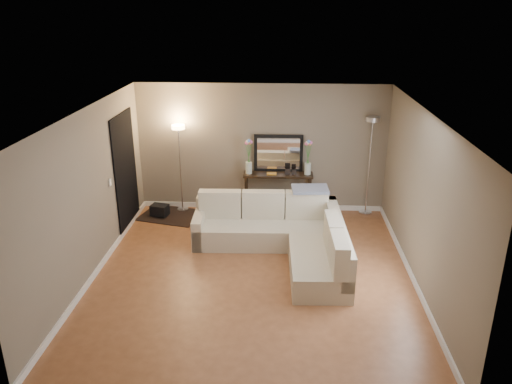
# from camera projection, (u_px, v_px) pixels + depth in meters

# --- Properties ---
(floor) EXTENTS (5.00, 5.50, 0.01)m
(floor) POSITION_uv_depth(u_px,v_px,m) (253.00, 275.00, 7.93)
(floor) COLOR #9C5F38
(floor) RESTS_ON ground
(ceiling) EXTENTS (5.00, 5.50, 0.01)m
(ceiling) POSITION_uv_depth(u_px,v_px,m) (253.00, 112.00, 7.01)
(ceiling) COLOR white
(ceiling) RESTS_ON ground
(wall_back) EXTENTS (5.00, 0.02, 2.60)m
(wall_back) POSITION_uv_depth(u_px,v_px,m) (262.00, 148.00, 10.05)
(wall_back) COLOR gray
(wall_back) RESTS_ON ground
(wall_front) EXTENTS (5.00, 0.02, 2.60)m
(wall_front) POSITION_uv_depth(u_px,v_px,m) (235.00, 301.00, 4.90)
(wall_front) COLOR gray
(wall_front) RESTS_ON ground
(wall_left) EXTENTS (0.02, 5.50, 2.60)m
(wall_left) POSITION_uv_depth(u_px,v_px,m) (89.00, 195.00, 7.61)
(wall_left) COLOR gray
(wall_left) RESTS_ON ground
(wall_right) EXTENTS (0.02, 5.50, 2.60)m
(wall_right) POSITION_uv_depth(u_px,v_px,m) (423.00, 202.00, 7.34)
(wall_right) COLOR gray
(wall_right) RESTS_ON ground
(baseboard_back) EXTENTS (5.00, 0.03, 0.10)m
(baseboard_back) POSITION_uv_depth(u_px,v_px,m) (261.00, 206.00, 10.47)
(baseboard_back) COLOR white
(baseboard_back) RESTS_ON ground
(baseboard_left) EXTENTS (0.03, 5.50, 0.10)m
(baseboard_left) POSITION_uv_depth(u_px,v_px,m) (100.00, 267.00, 8.05)
(baseboard_left) COLOR white
(baseboard_left) RESTS_ON ground
(baseboard_right) EXTENTS (0.03, 5.50, 0.10)m
(baseboard_right) POSITION_uv_depth(u_px,v_px,m) (412.00, 276.00, 7.78)
(baseboard_right) COLOR white
(baseboard_right) RESTS_ON ground
(doorway) EXTENTS (0.02, 1.20, 2.20)m
(doorway) POSITION_uv_depth(u_px,v_px,m) (126.00, 172.00, 9.26)
(doorway) COLOR black
(doorway) RESTS_ON ground
(switch_plate) EXTENTS (0.02, 0.08, 0.12)m
(switch_plate) POSITION_uv_depth(u_px,v_px,m) (110.00, 182.00, 8.43)
(switch_plate) COLOR white
(switch_plate) RESTS_ON ground
(sectional_sofa) EXTENTS (2.63, 2.47, 0.90)m
(sectional_sofa) POSITION_uv_depth(u_px,v_px,m) (285.00, 235.00, 8.52)
(sectional_sofa) COLOR beige
(sectional_sofa) RESTS_ON floor
(throw_blanket) EXTENTS (0.67, 0.43, 0.09)m
(throw_blanket) POSITION_uv_depth(u_px,v_px,m) (310.00, 189.00, 8.88)
(throw_blanket) COLOR gray
(throw_blanket) RESTS_ON sectional_sofa
(console_table) EXTENTS (1.38, 0.38, 0.85)m
(console_table) POSITION_uv_depth(u_px,v_px,m) (274.00, 191.00, 10.09)
(console_table) COLOR black
(console_table) RESTS_ON floor
(leaning_mirror) EXTENTS (0.98, 0.06, 0.77)m
(leaning_mirror) POSITION_uv_depth(u_px,v_px,m) (278.00, 153.00, 9.99)
(leaning_mirror) COLOR black
(leaning_mirror) RESTS_ON console_table
(table_decor) EXTENTS (0.59, 0.13, 0.14)m
(table_decor) POSITION_uv_depth(u_px,v_px,m) (278.00, 174.00, 9.91)
(table_decor) COLOR orange
(table_decor) RESTS_ON console_table
(flower_vase_left) EXTENTS (0.16, 0.13, 0.73)m
(flower_vase_left) POSITION_uv_depth(u_px,v_px,m) (249.00, 160.00, 9.88)
(flower_vase_left) COLOR silver
(flower_vase_left) RESTS_ON console_table
(flower_vase_right) EXTENTS (0.16, 0.13, 0.73)m
(flower_vase_right) POSITION_uv_depth(u_px,v_px,m) (308.00, 160.00, 9.83)
(flower_vase_right) COLOR silver
(flower_vase_right) RESTS_ON console_table
(floor_lamp_lit) EXTENTS (0.31, 0.31, 1.81)m
(floor_lamp_lit) POSITION_uv_depth(u_px,v_px,m) (180.00, 151.00, 9.95)
(floor_lamp_lit) COLOR silver
(floor_lamp_lit) RESTS_ON floor
(floor_lamp_unlit) EXTENTS (0.36, 0.36, 2.01)m
(floor_lamp_unlit) POSITION_uv_depth(u_px,v_px,m) (371.00, 146.00, 9.74)
(floor_lamp_unlit) COLOR silver
(floor_lamp_unlit) RESTS_ON floor
(charcoal_rug) EXTENTS (1.36, 1.14, 0.02)m
(charcoal_rug) POSITION_uv_depth(u_px,v_px,m) (171.00, 215.00, 10.12)
(charcoal_rug) COLOR black
(charcoal_rug) RESTS_ON floor
(black_bag) EXTENTS (0.38, 0.31, 0.22)m
(black_bag) POSITION_uv_depth(u_px,v_px,m) (160.00, 210.00, 10.04)
(black_bag) COLOR black
(black_bag) RESTS_ON charcoal_rug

